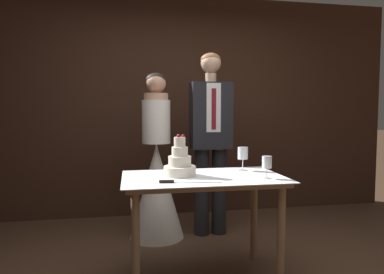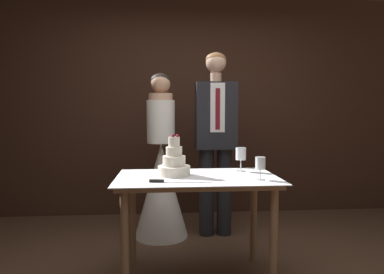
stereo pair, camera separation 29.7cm
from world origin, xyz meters
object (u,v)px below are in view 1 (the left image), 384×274
Objects in this scene: tiered_cake at (180,164)px; wine_glass_near at (243,154)px; cake_table at (203,191)px; cake_knife at (178,182)px; wine_glass_middle at (267,163)px; groom at (211,135)px; bride at (157,178)px.

tiered_cake reaches higher than wine_glass_near.
cake_table is 2.80× the size of cake_knife.
groom is at bearing 98.08° from wine_glass_middle.
bride reaches higher than cake_table.
tiered_cake is 0.17× the size of groom.
groom is (-0.15, 1.09, 0.14)m from wine_glass_middle.
wine_glass_middle is at bearing -21.30° from cake_table.
cake_knife is at bearing -135.53° from cake_table.
cake_table is 1.03m from groom.
tiered_cake is at bearing -165.52° from wine_glass_near.
groom is (0.44, 0.87, 0.16)m from tiered_cake.
bride is (-0.65, 0.73, -0.31)m from wine_glass_near.
groom is at bearing 73.95° from cake_knife.
cake_knife is 0.65m from wine_glass_middle.
tiered_cake is 0.19× the size of bride.
bride reaches higher than cake_knife.
bride is at bearing 131.52° from wine_glass_near.
cake_table is 6.18× the size of wine_glass_near.
wine_glass_near is at bearing 14.48° from tiered_cake.
wine_glass_near is 0.10× the size of groom.
groom is at bearing 73.37° from cake_table.
wine_glass_near is 0.75m from groom.
wine_glass_middle is at bearing -81.92° from groom.
cake_table is 0.72× the size of bride.
wine_glass_near reaches higher than wine_glass_middle.
tiered_cake is at bearing -116.95° from groom.
bride is 0.70m from groom.
bride reaches higher than wine_glass_middle.
cake_knife is (-0.21, -0.21, 0.12)m from cake_table.
wine_glass_middle is (0.64, 0.04, 0.11)m from cake_knife.
groom is (-0.10, 0.73, 0.12)m from wine_glass_near.
cake_knife is 1.26m from groom.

